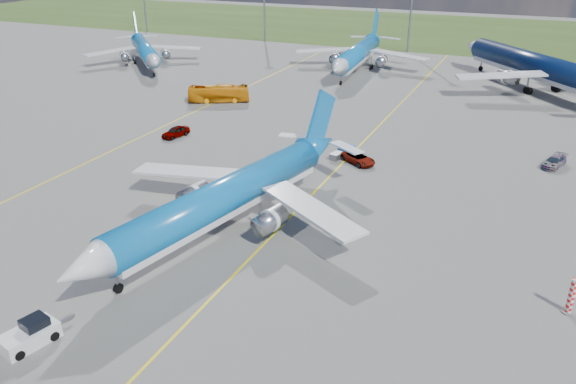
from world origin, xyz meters
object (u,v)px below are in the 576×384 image
at_px(bg_jet_nw, 146,65).
at_px(bg_jet_n, 530,89).
at_px(service_car_b, 358,158).
at_px(baggage_tug_c, 343,152).
at_px(bg_jet_nnw, 357,71).
at_px(main_airliner, 226,230).
at_px(pushback_tug, 31,334).
at_px(service_car_a, 176,132).
at_px(service_car_c, 554,162).
at_px(apron_bus, 219,94).
at_px(warning_post, 572,296).

distance_m(bg_jet_nw, bg_jet_n, 81.24).
bearing_deg(bg_jet_n, bg_jet_nw, -31.59).
xyz_separation_m(bg_jet_nw, service_car_b, (62.14, -38.79, 0.69)).
height_order(bg_jet_nw, baggage_tug_c, bg_jet_nw).
relative_size(bg_jet_nw, bg_jet_nnw, 0.90).
bearing_deg(main_airliner, pushback_tug, -89.99).
relative_size(bg_jet_nw, service_car_a, 8.28).
distance_m(main_airliner, baggage_tug_c, 24.65).
bearing_deg(bg_jet_n, service_car_a, 8.49).
relative_size(bg_jet_n, service_car_c, 10.73).
xyz_separation_m(apron_bus, baggage_tug_c, (28.54, -16.49, -1.00)).
bearing_deg(main_airliner, bg_jet_nw, 143.80).
bearing_deg(service_car_a, main_airliner, -32.96).
distance_m(service_car_a, service_car_b, 27.22).
bearing_deg(apron_bus, service_car_c, -127.77).
distance_m(bg_jet_nnw, pushback_tug, 95.40).
distance_m(bg_jet_nnw, service_car_a, 54.01).
xyz_separation_m(pushback_tug, apron_bus, (-20.61, 61.20, 0.74)).
bearing_deg(pushback_tug, warning_post, 43.34).
bearing_deg(service_car_c, bg_jet_nw, -179.55).
xyz_separation_m(bg_jet_n, pushback_tug, (-28.81, -93.51, 0.74)).
height_order(warning_post, baggage_tug_c, warning_post).
bearing_deg(main_airliner, apron_bus, 132.77).
relative_size(bg_jet_n, service_car_b, 9.88).
bearing_deg(service_car_a, baggage_tug_c, 19.26).
bearing_deg(bg_jet_nw, pushback_tug, -102.11).
height_order(service_car_a, service_car_c, service_car_a).
height_order(main_airliner, pushback_tug, main_airliner).
relative_size(pushback_tug, service_car_a, 1.25).
height_order(warning_post, apron_bus, warning_post).
bearing_deg(baggage_tug_c, service_car_b, -21.84).
relative_size(service_car_a, baggage_tug_c, 0.93).
xyz_separation_m(warning_post, service_car_b, (-24.22, 23.49, -0.81)).
bearing_deg(apron_bus, bg_jet_nnw, -50.89).
bearing_deg(pushback_tug, service_car_a, 125.71).
relative_size(apron_bus, service_car_a, 2.39).
relative_size(pushback_tug, service_car_c, 1.21).
relative_size(warning_post, pushback_tug, 0.54).
bearing_deg(warning_post, apron_bus, 142.96).
xyz_separation_m(pushback_tug, baggage_tug_c, (7.93, 44.71, -0.26)).
height_order(bg_jet_nnw, apron_bus, bg_jet_nnw).
xyz_separation_m(bg_jet_nnw, service_car_c, (39.57, -43.44, 0.67)).
bearing_deg(service_car_c, bg_jet_nnw, 152.18).
distance_m(service_car_a, baggage_tug_c, 24.70).
bearing_deg(service_car_c, main_airliner, -113.14).
bearing_deg(pushback_tug, bg_jet_n, 87.08).
relative_size(service_car_b, baggage_tug_c, 1.05).
bearing_deg(pushback_tug, service_car_b, 90.35).
xyz_separation_m(service_car_a, service_car_c, (50.06, 9.53, -0.09)).
xyz_separation_m(apron_bus, service_car_b, (31.19, -18.31, -0.79)).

